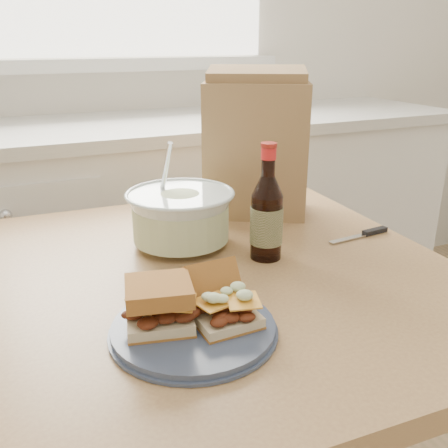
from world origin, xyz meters
name	(u,v)px	position (x,y,z in m)	size (l,w,h in m)	color
wall_back	(117,2)	(0.00, 2.00, 1.35)	(4.00, 0.02, 2.70)	silver
cabinet_run	(151,240)	(0.00, 1.70, 0.47)	(2.50, 0.64, 0.94)	white
dining_table	(212,321)	(-0.14, 0.75, 0.67)	(0.98, 0.98, 0.79)	#AB8651
plate	(194,329)	(-0.25, 0.55, 0.80)	(0.25, 0.25, 0.02)	#3B465F
sandwich_left	(159,304)	(-0.30, 0.57, 0.84)	(0.12, 0.11, 0.07)	#CAB28E
sandwich_right	(222,302)	(-0.20, 0.55, 0.83)	(0.10, 0.13, 0.08)	#CAB28E
coleslaw_bowl	(181,219)	(-0.15, 0.89, 0.85)	(0.23, 0.23, 0.23)	white
beer_bottle	(267,216)	(-0.01, 0.76, 0.88)	(0.07, 0.07, 0.24)	black
knife	(368,233)	(0.26, 0.77, 0.80)	(0.17, 0.03, 0.01)	silver
paper_bag	(255,149)	(0.10, 1.03, 0.96)	(0.25, 0.17, 0.33)	#A4784F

